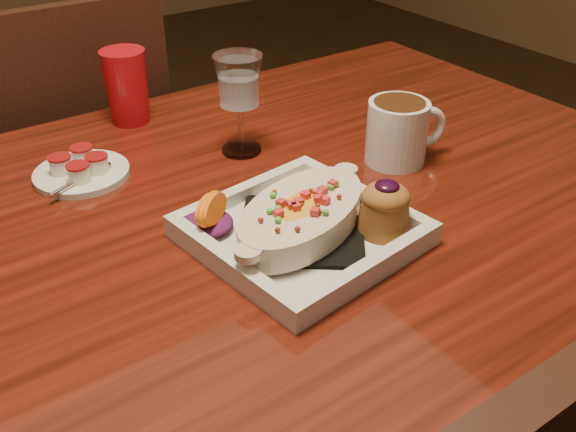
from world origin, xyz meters
TOP-DOWN VIEW (x-y plane):
  - table at (0.00, 0.00)m, footprint 1.50×0.90m
  - chair_far at (-0.00, 0.63)m, footprint 0.42×0.42m
  - plate at (0.10, -0.10)m, footprint 0.28×0.28m
  - coffee_mug at (0.35, -0.00)m, footprint 0.13×0.09m
  - goblet at (0.16, 0.16)m, footprint 0.08×0.08m
  - saucer at (-0.08, 0.22)m, footprint 0.14×0.14m
  - red_tumbler at (0.07, 0.37)m, footprint 0.08×0.08m

SIDE VIEW (x-z plane):
  - chair_far at x=0.00m, z-range 0.04..0.97m
  - table at x=0.00m, z-range 0.28..1.03m
  - saucer at x=-0.08m, z-range 0.71..0.81m
  - plate at x=0.10m, z-range 0.74..0.82m
  - coffee_mug at x=0.35m, z-range 0.75..0.85m
  - red_tumbler at x=0.07m, z-range 0.75..0.88m
  - goblet at x=0.16m, z-range 0.78..0.94m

